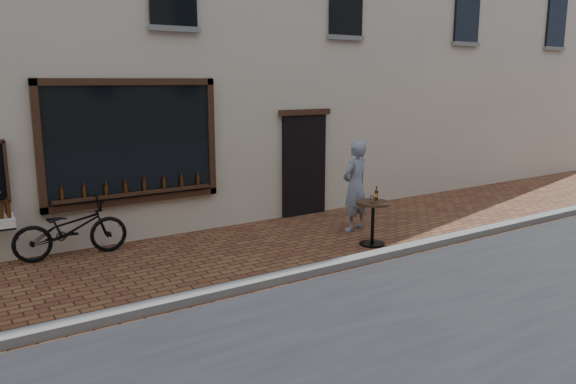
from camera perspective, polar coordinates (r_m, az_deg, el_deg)
ground at (r=8.75m, az=4.56°, el=-8.36°), size 90.00×90.00×0.00m
kerb at (r=8.88m, az=3.76°, el=-7.64°), size 90.00×0.25×0.12m
cargo_bicycle at (r=10.11m, az=-21.42°, el=-3.49°), size 2.15×0.75×1.03m
bistro_table at (r=10.21m, az=8.63°, el=-2.24°), size 0.62×0.62×1.07m
pedestrian at (r=11.10m, az=6.85°, el=0.62°), size 0.73×0.56×1.79m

